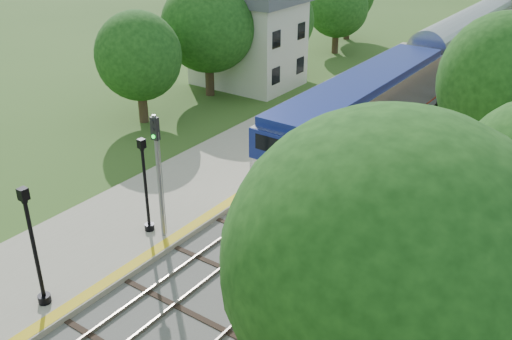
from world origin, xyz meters
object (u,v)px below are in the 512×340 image
Objects in this scene: signal_platform at (158,164)px; lamppost_mid at (35,254)px; signal_farside at (472,105)px; station_building at (247,35)px; lamppost_far at (146,191)px.

lamppost_mid is at bearing -93.69° from signal_platform.
signal_farside reaches higher than signal_platform.
signal_platform is (11.10, -21.82, -0.11)m from station_building.
station_building is at bearing 115.11° from lamppost_far.
signal_farside is at bearing 57.65° from signal_platform.
lamppost_far is at bearing -124.59° from signal_farside.
station_building is 1.88× the size of lamppost_far.
lamppost_mid is at bearing -114.85° from signal_farside.
lamppost_far is at bearing -176.34° from signal_platform.
lamppost_far is (10.25, -21.87, -1.66)m from station_building.
signal_farside is at bearing 55.41° from lamppost_far.
signal_farside reaches higher than lamppost_far.
station_building is 21.53m from signal_farside.
lamppost_mid reaches higher than lamppost_far.
signal_platform reaches higher than lamppost_far.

